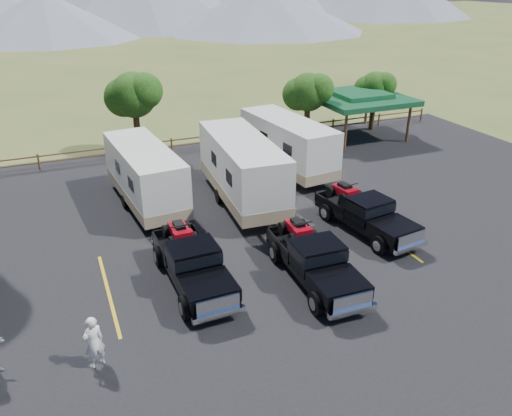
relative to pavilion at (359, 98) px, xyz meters
name	(u,v)px	position (x,y,z in m)	size (l,w,h in m)	color
ground	(305,317)	(-13.00, -17.00, -2.79)	(320.00, 320.00, 0.00)	#4D5B26
asphalt_lot	(270,273)	(-13.00, -14.00, -2.77)	(44.00, 34.00, 0.04)	black
stall_lines	(260,260)	(-13.00, -13.00, -2.74)	(12.12, 5.50, 0.01)	gold
tree_ne_a	(308,92)	(-4.03, 0.01, 0.69)	(3.11, 2.92, 4.76)	black
tree_ne_b	(375,88)	(1.98, 1.01, 0.34)	(2.77, 2.59, 4.27)	black
tree_north	(133,95)	(-15.03, 2.02, 1.05)	(3.46, 3.24, 5.25)	black
rail_fence	(201,140)	(-11.00, 1.50, -2.18)	(36.12, 0.12, 1.00)	brown
pavilion	(359,98)	(0.00, 0.00, 0.00)	(6.20, 6.20, 3.22)	brown
rig_left	(192,261)	(-15.95, -13.54, -1.83)	(2.10, 5.74, 1.90)	black
rig_center	(314,259)	(-11.66, -15.08, -1.84)	(2.17, 5.72, 1.89)	black
rig_right	(365,213)	(-7.65, -12.46, -1.85)	(2.52, 5.75, 1.86)	black
trailer_left	(145,176)	(-16.12, -6.02, -1.16)	(2.86, 8.77, 3.03)	silver
trailer_center	(242,170)	(-11.58, -7.47, -1.01)	(2.97, 9.59, 3.32)	silver
trailer_right	(287,145)	(-7.63, -4.45, -1.12)	(3.12, 9.01, 3.11)	silver
person_a	(94,342)	(-19.81, -16.68, -1.87)	(0.64, 0.42, 1.75)	white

